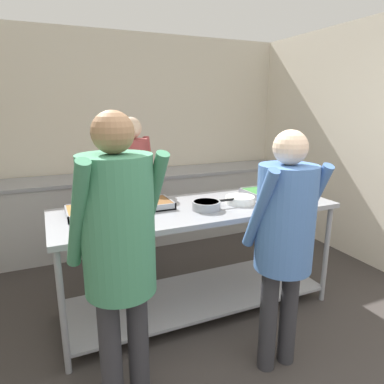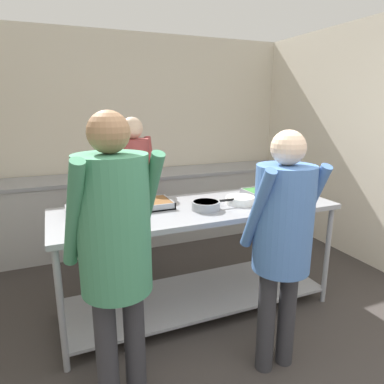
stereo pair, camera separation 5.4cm
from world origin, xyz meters
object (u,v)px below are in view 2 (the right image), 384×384
(serving_tray_greens, at_px, (92,211))
(serving_tray_vegetables, at_px, (271,193))
(guest_serving_right, at_px, (115,241))
(plate_stack, at_px, (240,200))
(guest_serving_left, at_px, (283,230))
(cook_behind_counter, at_px, (134,180))
(sauce_pan, at_px, (206,205))
(serving_tray_roast, at_px, (146,204))

(serving_tray_greens, bearing_deg, serving_tray_vegetables, -2.32)
(guest_serving_right, bearing_deg, plate_stack, 32.22)
(guest_serving_left, relative_size, cook_behind_counter, 0.98)
(plate_stack, relative_size, cook_behind_counter, 0.16)
(plate_stack, distance_m, guest_serving_right, 1.41)
(cook_behind_counter, bearing_deg, sauce_pan, -68.56)
(plate_stack, height_order, serving_tray_vegetables, plate_stack)
(serving_tray_greens, relative_size, plate_stack, 1.48)
(serving_tray_greens, relative_size, guest_serving_left, 0.23)
(serving_tray_roast, height_order, serving_tray_vegetables, same)
(sauce_pan, distance_m, plate_stack, 0.35)
(cook_behind_counter, bearing_deg, plate_stack, -50.91)
(sauce_pan, bearing_deg, guest_serving_right, -140.51)
(guest_serving_left, height_order, guest_serving_right, guest_serving_right)
(serving_tray_vegetables, distance_m, guest_serving_left, 1.07)
(guest_serving_right, bearing_deg, serving_tray_greens, 90.85)
(guest_serving_left, relative_size, guest_serving_right, 0.93)
(serving_tray_roast, bearing_deg, guest_serving_right, -113.73)
(serving_tray_roast, height_order, cook_behind_counter, cook_behind_counter)
(serving_tray_vegetables, bearing_deg, serving_tray_greens, 177.68)
(serving_tray_greens, height_order, serving_tray_vegetables, same)
(guest_serving_right, relative_size, cook_behind_counter, 1.05)
(serving_tray_greens, xyz_separation_m, guest_serving_left, (1.04, -0.98, 0.03))
(serving_tray_roast, xyz_separation_m, guest_serving_left, (0.61, -0.99, 0.03))
(serving_tray_roast, relative_size, guest_serving_right, 0.24)
(serving_tray_greens, bearing_deg, plate_stack, -8.72)
(sauce_pan, relative_size, cook_behind_counter, 0.22)
(serving_tray_vegetables, distance_m, cook_behind_counter, 1.34)
(plate_stack, bearing_deg, guest_serving_left, -101.38)
(serving_tray_roast, relative_size, cook_behind_counter, 0.25)
(guest_serving_right, bearing_deg, serving_tray_roast, 66.27)
(serving_tray_greens, xyz_separation_m, cook_behind_counter, (0.50, 0.69, 0.07))
(serving_tray_vegetables, xyz_separation_m, guest_serving_right, (-1.59, -0.87, 0.10))
(serving_tray_roast, distance_m, sauce_pan, 0.50)
(serving_tray_roast, xyz_separation_m, plate_stack, (0.77, -0.20, 0.00))
(sauce_pan, xyz_separation_m, guest_serving_left, (0.19, -0.74, 0.02))
(serving_tray_greens, distance_m, sauce_pan, 0.89)
(serving_tray_greens, distance_m, guest_serving_left, 1.43)
(plate_stack, xyz_separation_m, guest_serving_right, (-1.19, -0.75, 0.10))
(plate_stack, relative_size, guest_serving_right, 0.15)
(serving_tray_greens, bearing_deg, guest_serving_right, -89.15)
(plate_stack, bearing_deg, sauce_pan, -171.17)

